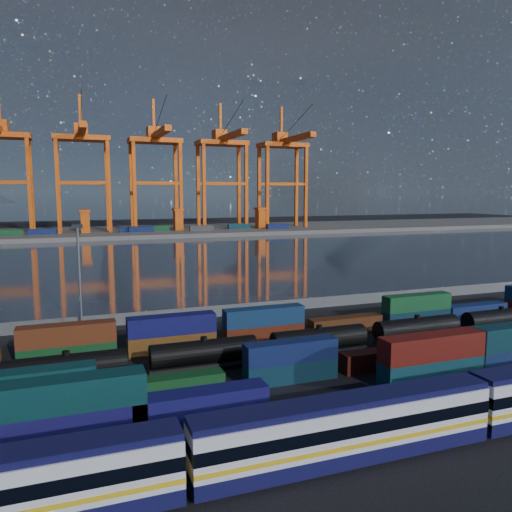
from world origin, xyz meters
name	(u,v)px	position (x,y,z in m)	size (l,w,h in m)	color
ground	(338,363)	(0.00, 0.00, 0.00)	(700.00, 700.00, 0.00)	black
harbor_water	(176,259)	(0.00, 105.00, 0.01)	(700.00, 700.00, 0.00)	#272D38
far_quay	(136,232)	(0.00, 210.00, 1.00)	(700.00, 70.00, 2.00)	#514F4C
distant_mountains	(101,128)	(63.02, 1600.00, 220.29)	(2470.00, 1100.00, 520.00)	#1E2630
passenger_train	(347,430)	(-10.93, -20.64, 2.71)	(77.49, 3.15, 5.40)	silver
container_row_south	(252,387)	(-14.78, -9.16, 2.45)	(141.14, 2.63, 5.60)	#444549
container_row_mid	(269,371)	(-10.70, -3.33, 1.54)	(139.79, 2.22, 4.72)	#404245
container_row_north	(279,326)	(-3.26, 11.63, 2.06)	(141.15, 2.39, 5.08)	navy
tanker_string	(319,340)	(-0.92, 3.53, 2.06)	(106.39, 2.88, 4.12)	black
waterfront_fence	(260,307)	(0.00, 28.00, 1.00)	(160.12, 0.12, 2.20)	#595B5E
yard_light_mast	(79,272)	(-30.00, 26.00, 9.30)	(1.60, 0.40, 16.60)	slate
gantry_cranes	(120,150)	(-7.50, 203.20, 41.59)	(201.10, 50.11, 67.85)	#CF4C0E
quay_containers	(116,230)	(-11.00, 195.46, 3.30)	(172.58, 10.99, 2.60)	navy
straddle_carriers	(133,220)	(-2.50, 200.00, 7.82)	(140.00, 7.00, 11.10)	#CF4C0E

